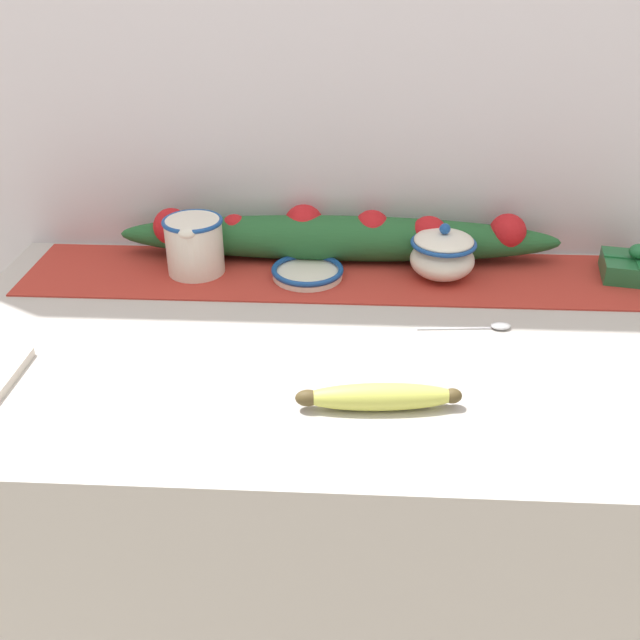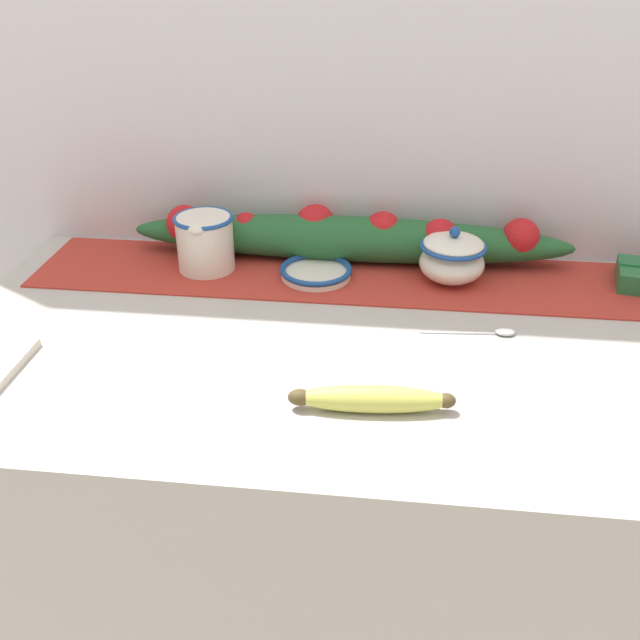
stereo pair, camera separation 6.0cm
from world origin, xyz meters
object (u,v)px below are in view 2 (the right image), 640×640
at_px(cream_pitcher, 205,240).
at_px(banana, 372,399).
at_px(spoon, 497,332).
at_px(sugar_bowl, 452,258).
at_px(small_dish, 316,272).

distance_m(cream_pitcher, banana, 0.53).
bearing_deg(spoon, cream_pitcher, 156.05).
relative_size(sugar_bowl, small_dish, 0.89).
height_order(sugar_bowl, spoon, sugar_bowl).
xyz_separation_m(cream_pitcher, banana, (0.33, -0.41, -0.04)).
relative_size(cream_pitcher, spoon, 0.85).
bearing_deg(sugar_bowl, small_dish, -177.05).
relative_size(banana, spoon, 1.48).
bearing_deg(small_dish, spoon, -28.43).
relative_size(cream_pitcher, banana, 0.57).
height_order(cream_pitcher, banana, cream_pitcher).
bearing_deg(banana, cream_pitcher, 129.12).
bearing_deg(cream_pitcher, banana, -50.88).
distance_m(cream_pitcher, small_dish, 0.22).
xyz_separation_m(cream_pitcher, sugar_bowl, (0.46, -0.00, -0.01)).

